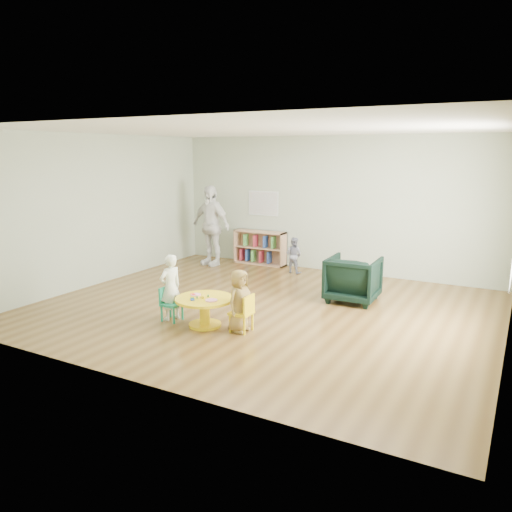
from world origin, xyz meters
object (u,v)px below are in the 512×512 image
at_px(activity_table, 205,306).
at_px(bookshelf, 260,248).
at_px(kid_chair_left, 170,302).
at_px(adult_caretaker, 211,225).
at_px(child_left, 171,287).
at_px(armchair, 353,279).
at_px(kid_chair_right, 244,312).
at_px(toddler, 294,255).
at_px(child_right, 239,301).

distance_m(activity_table, bookshelf, 4.19).
height_order(kid_chair_left, bookshelf, bookshelf).
xyz_separation_m(bookshelf, adult_caretaker, (-0.91, -0.61, 0.52)).
bearing_deg(child_left, armchair, 152.56).
height_order(kid_chair_right, toddler, toddler).
xyz_separation_m(child_right, adult_caretaker, (-2.71, 3.34, 0.44)).
bearing_deg(child_right, kid_chair_right, -72.59).
distance_m(armchair, adult_caretaker, 3.86).
distance_m(activity_table, kid_chair_right, 0.61).
distance_m(armchair, child_right, 2.35).
distance_m(activity_table, toddler, 3.58).
bearing_deg(kid_chair_right, kid_chair_left, 95.34).
bearing_deg(armchair, child_right, 64.92).
relative_size(child_left, toddler, 1.32).
distance_m(activity_table, child_left, 0.64).
height_order(activity_table, bookshelf, bookshelf).
xyz_separation_m(kid_chair_left, toddler, (0.37, 3.61, 0.10)).
bearing_deg(armchair, child_left, 44.92).
relative_size(armchair, child_right, 0.95).
relative_size(activity_table, child_right, 0.95).
height_order(kid_chair_left, armchair, armchair).
height_order(bookshelf, child_left, child_left).
height_order(toddler, adult_caretaker, adult_caretaker).
distance_m(activity_table, armchair, 2.67).
bearing_deg(armchair, kid_chair_left, 45.63).
xyz_separation_m(kid_chair_right, adult_caretaker, (-2.77, 3.32, 0.60)).
bearing_deg(child_left, child_right, 108.61).
relative_size(bookshelf, child_left, 1.21).
height_order(child_left, child_right, child_left).
xyz_separation_m(child_left, adult_caretaker, (-1.55, 3.39, 0.39)).
relative_size(armchair, child_left, 0.84).
height_order(activity_table, adult_caretaker, adult_caretaker).
relative_size(kid_chair_left, child_right, 0.58).
relative_size(activity_table, toddler, 1.13).
bearing_deg(toddler, bookshelf, -17.18).
xyz_separation_m(child_left, toddler, (0.38, 3.57, -0.12)).
bearing_deg(child_left, toddler, -170.16).
height_order(kid_chair_left, child_left, child_left).
bearing_deg(adult_caretaker, bookshelf, 44.15).
height_order(armchair, child_right, child_right).
distance_m(toddler, adult_caretaker, 2.01).
bearing_deg(child_right, activity_table, 103.84).
height_order(kid_chair_left, kid_chair_right, kid_chair_right).
xyz_separation_m(armchair, child_left, (-2.09, -2.21, 0.12)).
xyz_separation_m(kid_chair_left, child_left, (-0.01, 0.05, 0.22)).
height_order(armchair, child_left, child_left).
distance_m(kid_chair_left, armchair, 3.07).
bearing_deg(armchair, adult_caretaker, -19.58).
bearing_deg(child_right, kid_chair_left, 102.64).
relative_size(bookshelf, toddler, 1.60).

